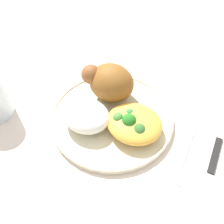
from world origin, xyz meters
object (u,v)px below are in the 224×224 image
at_px(mac_cheese_with_broccoli, 134,123).
at_px(napkin, 50,72).
at_px(fork, 185,154).
at_px(knife, 211,173).
at_px(plate, 112,117).
at_px(roasted_chicken, 109,82).
at_px(rice_pile, 86,115).

relative_size(mac_cheese_with_broccoli, napkin, 1.04).
bearing_deg(fork, knife, 165.00).
height_order(plate, mac_cheese_with_broccoli, mac_cheese_with_broccoli).
height_order(mac_cheese_with_broccoli, fork, mac_cheese_with_broccoli).
distance_m(plate, fork, 0.16).
distance_m(mac_cheese_with_broccoli, knife, 0.16).
bearing_deg(knife, roasted_chicken, -16.00).
bearing_deg(knife, napkin, -10.91).
bearing_deg(fork, plate, -3.47).
bearing_deg(napkin, knife, 169.09).
height_order(plate, knife, plate).
bearing_deg(plate, mac_cheese_with_broccoli, 168.30).
xyz_separation_m(roasted_chicken, rice_pile, (0.00, 0.08, -0.02)).
distance_m(rice_pile, fork, 0.20).
distance_m(plate, mac_cheese_with_broccoli, 0.06).
height_order(roasted_chicken, napkin, roasted_chicken).
xyz_separation_m(roasted_chicken, mac_cheese_with_broccoli, (-0.08, 0.06, -0.02)).
bearing_deg(roasted_chicken, plate, 124.00).
bearing_deg(fork, napkin, -10.31).
relative_size(plate, mac_cheese_with_broccoli, 2.34).
bearing_deg(plate, rice_pile, 48.66).
height_order(mac_cheese_with_broccoli, knife, mac_cheese_with_broccoli).
xyz_separation_m(knife, napkin, (0.40, -0.08, -0.00)).
xyz_separation_m(fork, napkin, (0.35, -0.06, -0.00)).
height_order(fork, napkin, fork).
bearing_deg(fork, rice_pile, 9.05).
distance_m(roasted_chicken, rice_pile, 0.09).
bearing_deg(napkin, rice_pile, 149.83).
height_order(plate, fork, plate).
bearing_deg(roasted_chicken, rice_pile, 86.76).
relative_size(plate, knife, 1.29).
bearing_deg(mac_cheese_with_broccoli, roasted_chicken, -34.11).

